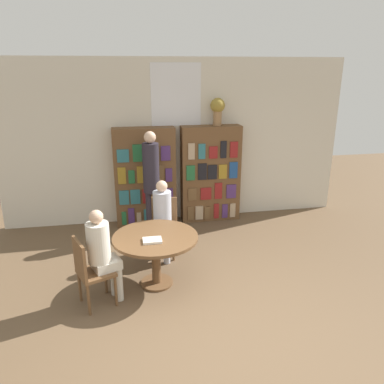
{
  "coord_description": "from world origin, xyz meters",
  "views": [
    {
      "loc": [
        -0.96,
        -3.26,
        2.82
      ],
      "look_at": [
        -0.0,
        1.95,
        1.05
      ],
      "focal_mm": 35.0,
      "sensor_mm": 36.0,
      "label": 1
    }
  ],
  "objects_px": {
    "chair_near_camera": "(89,269)",
    "seated_reader_left": "(162,216)",
    "flower_vase": "(218,109)",
    "bookshelf_right": "(210,174)",
    "librarian_standing": "(151,173)",
    "bookshelf_left": "(145,177)",
    "reading_table": "(156,245)",
    "seated_reader_right": "(102,250)",
    "chair_left_side": "(164,223)"
  },
  "relations": [
    {
      "from": "bookshelf_left",
      "to": "bookshelf_right",
      "type": "bearing_deg",
      "value": 0.01
    },
    {
      "from": "flower_vase",
      "to": "seated_reader_left",
      "type": "height_order",
      "value": "flower_vase"
    },
    {
      "from": "flower_vase",
      "to": "seated_reader_left",
      "type": "xyz_separation_m",
      "value": [
        -1.19,
        -1.45,
        -1.4
      ]
    },
    {
      "from": "bookshelf_left",
      "to": "chair_left_side",
      "type": "xyz_separation_m",
      "value": [
        0.19,
        -1.27,
        -0.39
      ]
    },
    {
      "from": "librarian_standing",
      "to": "flower_vase",
      "type": "bearing_deg",
      "value": 21.77
    },
    {
      "from": "flower_vase",
      "to": "chair_near_camera",
      "type": "relative_size",
      "value": 0.54
    },
    {
      "from": "flower_vase",
      "to": "chair_near_camera",
      "type": "bearing_deg",
      "value": -131.13
    },
    {
      "from": "bookshelf_right",
      "to": "seated_reader_right",
      "type": "bearing_deg",
      "value": -128.13
    },
    {
      "from": "flower_vase",
      "to": "librarian_standing",
      "type": "xyz_separation_m",
      "value": [
        -1.27,
        -0.51,
        -1.0
      ]
    },
    {
      "from": "flower_vase",
      "to": "reading_table",
      "type": "xyz_separation_m",
      "value": [
        -1.36,
        -2.16,
        -1.53
      ]
    },
    {
      "from": "seated_reader_right",
      "to": "chair_left_side",
      "type": "bearing_deg",
      "value": 120.21
    },
    {
      "from": "bookshelf_left",
      "to": "flower_vase",
      "type": "distance_m",
      "value": 1.81
    },
    {
      "from": "reading_table",
      "to": "seated_reader_right",
      "type": "xyz_separation_m",
      "value": [
        -0.67,
        -0.28,
        0.12
      ]
    },
    {
      "from": "chair_near_camera",
      "to": "seated_reader_left",
      "type": "bearing_deg",
      "value": 113.79
    },
    {
      "from": "reading_table",
      "to": "librarian_standing",
      "type": "relative_size",
      "value": 0.62
    },
    {
      "from": "bookshelf_right",
      "to": "seated_reader_left",
      "type": "xyz_separation_m",
      "value": [
        -1.08,
        -1.45,
        -0.19
      ]
    },
    {
      "from": "seated_reader_right",
      "to": "seated_reader_left",
      "type": "bearing_deg",
      "value": 116.99
    },
    {
      "from": "bookshelf_left",
      "to": "chair_left_side",
      "type": "distance_m",
      "value": 1.35
    },
    {
      "from": "bookshelf_right",
      "to": "seated_reader_left",
      "type": "relative_size",
      "value": 1.45
    },
    {
      "from": "bookshelf_right",
      "to": "chair_left_side",
      "type": "height_order",
      "value": "bookshelf_right"
    },
    {
      "from": "reading_table",
      "to": "chair_left_side",
      "type": "xyz_separation_m",
      "value": [
        0.21,
        0.88,
        -0.08
      ]
    },
    {
      "from": "seated_reader_right",
      "to": "librarian_standing",
      "type": "bearing_deg",
      "value": 135.78
    },
    {
      "from": "chair_near_camera",
      "to": "chair_left_side",
      "type": "relative_size",
      "value": 1.0
    },
    {
      "from": "chair_near_camera",
      "to": "seated_reader_right",
      "type": "xyz_separation_m",
      "value": [
        0.16,
        0.07,
        0.2
      ]
    },
    {
      "from": "chair_near_camera",
      "to": "seated_reader_left",
      "type": "xyz_separation_m",
      "value": [
        1.0,
        1.05,
        0.2
      ]
    },
    {
      "from": "flower_vase",
      "to": "seated_reader_right",
      "type": "bearing_deg",
      "value": -129.7
    },
    {
      "from": "flower_vase",
      "to": "seated_reader_right",
      "type": "distance_m",
      "value": 3.47
    },
    {
      "from": "chair_left_side",
      "to": "seated_reader_right",
      "type": "xyz_separation_m",
      "value": [
        -0.87,
        -1.16,
        0.2
      ]
    },
    {
      "from": "flower_vase",
      "to": "librarian_standing",
      "type": "bearing_deg",
      "value": -158.23
    },
    {
      "from": "flower_vase",
      "to": "bookshelf_right",
      "type": "bearing_deg",
      "value": -177.63
    },
    {
      "from": "bookshelf_right",
      "to": "librarian_standing",
      "type": "distance_m",
      "value": 1.27
    },
    {
      "from": "chair_near_camera",
      "to": "seated_reader_left",
      "type": "height_order",
      "value": "seated_reader_left"
    },
    {
      "from": "seated_reader_left",
      "to": "seated_reader_right",
      "type": "xyz_separation_m",
      "value": [
        -0.83,
        -0.98,
        -0.0
      ]
    },
    {
      "from": "chair_left_side",
      "to": "librarian_standing",
      "type": "height_order",
      "value": "librarian_standing"
    },
    {
      "from": "reading_table",
      "to": "bookshelf_left",
      "type": "bearing_deg",
      "value": 89.62
    },
    {
      "from": "librarian_standing",
      "to": "chair_near_camera",
      "type": "bearing_deg",
      "value": -114.75
    },
    {
      "from": "chair_near_camera",
      "to": "reading_table",
      "type": "bearing_deg",
      "value": 90.0
    },
    {
      "from": "bookshelf_left",
      "to": "reading_table",
      "type": "bearing_deg",
      "value": -90.38
    },
    {
      "from": "reading_table",
      "to": "seated_reader_right",
      "type": "distance_m",
      "value": 0.73
    },
    {
      "from": "chair_near_camera",
      "to": "librarian_standing",
      "type": "xyz_separation_m",
      "value": [
        0.92,
        2.0,
        0.61
      ]
    },
    {
      "from": "bookshelf_left",
      "to": "seated_reader_left",
      "type": "xyz_separation_m",
      "value": [
        0.15,
        -1.45,
        -0.19
      ]
    },
    {
      "from": "seated_reader_right",
      "to": "flower_vase",
      "type": "bearing_deg",
      "value": 117.49
    },
    {
      "from": "seated_reader_left",
      "to": "chair_left_side",
      "type": "bearing_deg",
      "value": -90.0
    },
    {
      "from": "chair_near_camera",
      "to": "seated_reader_left",
      "type": "distance_m",
      "value": 1.47
    },
    {
      "from": "chair_left_side",
      "to": "reading_table",
      "type": "bearing_deg",
      "value": 90.0
    },
    {
      "from": "flower_vase",
      "to": "seated_reader_right",
      "type": "relative_size",
      "value": 0.4
    },
    {
      "from": "bookshelf_right",
      "to": "flower_vase",
      "type": "height_order",
      "value": "flower_vase"
    },
    {
      "from": "bookshelf_left",
      "to": "flower_vase",
      "type": "relative_size",
      "value": 3.68
    },
    {
      "from": "seated_reader_right",
      "to": "bookshelf_left",
      "type": "bearing_deg",
      "value": 141.56
    },
    {
      "from": "seated_reader_left",
      "to": "librarian_standing",
      "type": "bearing_deg",
      "value": -72.35
    }
  ]
}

